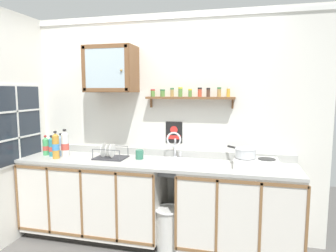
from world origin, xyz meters
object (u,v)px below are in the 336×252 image
object	(u,v)px
bottle_juice_amber_1	(56,146)
hot_plate_stove	(256,163)
bottle_soda_green_3	(46,146)
bottle_opaque_white_4	(65,144)
mug	(140,154)
warning_sign	(174,133)
bottle_water_blue_0	(61,146)
wall_cabinet	(111,69)
trash_bin	(169,229)
bottle_detergent_teal_2	(52,147)
saucepan	(245,153)
dish_rack	(110,155)
sink	(171,163)

from	to	relation	value
bottle_juice_amber_1	hot_plate_stove	bearing A→B (deg)	4.18
bottle_juice_amber_1	bottle_soda_green_3	bearing A→B (deg)	150.33
bottle_opaque_white_4	mug	bearing A→B (deg)	6.96
mug	warning_sign	distance (m)	0.46
hot_plate_stove	bottle_water_blue_0	distance (m)	2.18
hot_plate_stove	wall_cabinet	world-z (taller)	wall_cabinet
trash_bin	bottle_juice_amber_1	bearing A→B (deg)	179.85
bottle_juice_amber_1	bottle_detergent_teal_2	xyz separation A→B (m)	(-0.12, 0.09, -0.04)
bottle_water_blue_0	warning_sign	size ratio (longest dim) A/B	1.06
bottle_juice_amber_1	mug	distance (m)	0.94
warning_sign	saucepan	bearing A→B (deg)	-15.63
hot_plate_stove	bottle_soda_green_3	size ratio (longest dim) A/B	1.85
bottle_juice_amber_1	dish_rack	xyz separation A→B (m)	(0.58, 0.15, -0.11)
bottle_juice_amber_1	wall_cabinet	world-z (taller)	wall_cabinet
sink	saucepan	size ratio (longest dim) A/B	1.91
bottle_opaque_white_4	wall_cabinet	world-z (taller)	wall_cabinet
hot_plate_stove	mug	bearing A→B (deg)	178.12
bottle_juice_amber_1	bottle_opaque_white_4	xyz separation A→B (m)	(0.06, 0.09, 0.00)
dish_rack	trash_bin	bearing A→B (deg)	-12.30
bottle_detergent_teal_2	warning_sign	distance (m)	1.42
saucepan	mug	size ratio (longest dim) A/B	2.34
wall_cabinet	warning_sign	distance (m)	0.99
bottle_soda_green_3	mug	xyz separation A→B (m)	(1.13, 0.07, -0.05)
hot_plate_stove	warning_sign	world-z (taller)	warning_sign
wall_cabinet	warning_sign	xyz separation A→B (m)	(0.68, 0.16, -0.71)
wall_cabinet	mug	bearing A→B (deg)	-7.90
warning_sign	dish_rack	bearing A→B (deg)	-159.72
mug	bottle_water_blue_0	bearing A→B (deg)	-177.52
bottle_opaque_white_4	dish_rack	world-z (taller)	bottle_opaque_white_4
mug	bottle_detergent_teal_2	bearing A→B (deg)	-174.09
warning_sign	trash_bin	distance (m)	1.03
bottle_detergent_teal_2	mug	world-z (taller)	bottle_detergent_teal_2
bottle_detergent_teal_2	trash_bin	size ratio (longest dim) A/B	0.52
bottle_opaque_white_4	sink	bearing A→B (deg)	3.07
saucepan	bottle_detergent_teal_2	size ratio (longest dim) A/B	1.21
bottle_opaque_white_4	wall_cabinet	distance (m)	1.00
dish_rack	wall_cabinet	world-z (taller)	wall_cabinet
wall_cabinet	bottle_detergent_teal_2	bearing A→B (deg)	-167.46
bottle_soda_green_3	bottle_opaque_white_4	size ratio (longest dim) A/B	0.73
warning_sign	trash_bin	xyz separation A→B (m)	(0.04, -0.41, -0.95)
warning_sign	bottle_detergent_teal_2	bearing A→B (deg)	-167.18
dish_rack	bottle_opaque_white_4	bearing A→B (deg)	-173.46
hot_plate_stove	saucepan	size ratio (longest dim) A/B	1.47
bottle_opaque_white_4	bottle_detergent_teal_2	bearing A→B (deg)	-179.27
sink	bottle_detergent_teal_2	world-z (taller)	sink
bottle_juice_amber_1	dish_rack	bearing A→B (deg)	14.80
bottle_water_blue_0	trash_bin	world-z (taller)	bottle_water_blue_0
sink	mug	size ratio (longest dim) A/B	4.46
dish_rack	wall_cabinet	distance (m)	0.95
bottle_juice_amber_1	bottle_water_blue_0	bearing A→B (deg)	102.91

